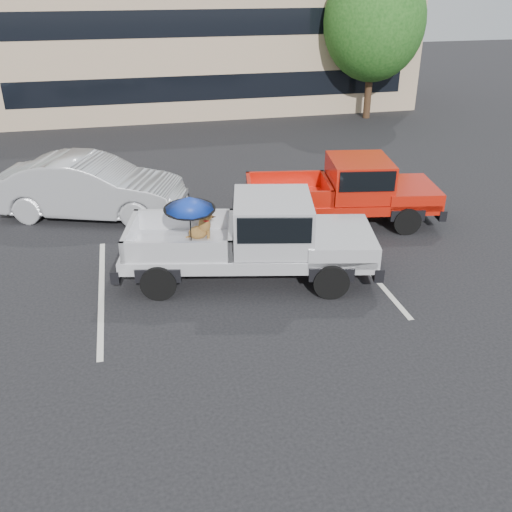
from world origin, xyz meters
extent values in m
plane|color=black|center=(0.00, 0.00, 0.00)|extent=(90.00, 90.00, 0.00)
cube|color=silver|center=(-3.00, 2.00, 0.00)|extent=(0.12, 5.00, 0.01)
cube|color=silver|center=(3.00, 2.00, 0.00)|extent=(0.12, 5.00, 0.01)
cube|color=tan|center=(2.00, 21.00, 3.00)|extent=(20.00, 8.00, 6.00)
cube|color=black|center=(2.00, 17.02, 1.50)|extent=(18.00, 0.08, 1.10)
cube|color=black|center=(2.00, 17.02, 4.20)|extent=(18.00, 0.08, 1.10)
cylinder|color=#332114|center=(9.00, 16.00, 1.36)|extent=(0.32, 0.32, 2.73)
ellipsoid|color=#184714|center=(9.00, 16.00, 4.22)|extent=(4.46, 4.46, 5.13)
cylinder|color=#332114|center=(6.00, 24.00, 1.43)|extent=(0.32, 0.32, 2.86)
ellipsoid|color=#184714|center=(6.00, 24.00, 4.42)|extent=(4.68, 4.68, 5.38)
cylinder|color=black|center=(-1.78, 1.49, 0.38)|extent=(0.80, 0.43, 0.76)
cylinder|color=black|center=(-1.40, 3.29, 0.38)|extent=(0.80, 0.43, 0.76)
cylinder|color=black|center=(1.74, 0.73, 0.38)|extent=(0.80, 0.43, 0.76)
cylinder|color=black|center=(2.12, 2.53, 0.38)|extent=(0.80, 0.43, 0.76)
cube|color=silver|center=(0.22, 2.00, 0.67)|extent=(5.67, 3.01, 0.28)
cube|color=silver|center=(2.17, 1.58, 0.88)|extent=(1.87, 2.19, 0.46)
cube|color=black|center=(2.91, 1.42, 0.50)|extent=(0.61, 1.96, 0.30)
cube|color=black|center=(-2.47, 2.58, 0.50)|extent=(0.59, 1.95, 0.28)
cube|color=silver|center=(0.76, 1.88, 1.35)|extent=(2.00, 2.15, 1.05)
cube|color=black|center=(0.76, 1.88, 1.55)|extent=(1.88, 2.21, 0.55)
cube|color=black|center=(-1.20, 2.31, 0.73)|extent=(2.64, 2.28, 0.10)
cube|color=silver|center=(-1.01, 3.16, 1.03)|extent=(2.27, 0.58, 0.50)
cube|color=silver|center=(-1.38, 1.46, 1.03)|extent=(2.27, 0.58, 0.50)
cube|color=silver|center=(-2.27, 2.54, 1.03)|extent=(0.49, 1.82, 0.50)
cube|color=silver|center=(-0.12, 2.07, 1.03)|extent=(0.49, 1.82, 0.50)
ellipsoid|color=brown|center=(-0.78, 2.61, 0.92)|extent=(0.50, 0.44, 0.29)
cylinder|color=brown|center=(-0.57, 2.49, 0.89)|extent=(0.06, 0.06, 0.22)
cylinder|color=brown|center=(-0.54, 2.63, 0.89)|extent=(0.06, 0.06, 0.22)
ellipsoid|color=brown|center=(-0.63, 2.58, 1.10)|extent=(0.32, 0.30, 0.39)
cylinder|color=red|center=(-0.61, 2.57, 1.23)|extent=(0.19, 0.19, 0.04)
sphere|color=brown|center=(-0.55, 2.56, 1.32)|extent=(0.21, 0.21, 0.21)
cone|color=black|center=(-0.44, 2.54, 1.30)|extent=(0.16, 0.13, 0.10)
cone|color=black|center=(-0.58, 2.51, 1.43)|extent=(0.07, 0.07, 0.11)
cone|color=black|center=(-0.56, 2.62, 1.43)|extent=(0.07, 0.07, 0.11)
cylinder|color=brown|center=(-0.94, 2.64, 0.83)|extent=(0.26, 0.05, 0.09)
cylinder|color=black|center=(-1.00, 2.08, 1.31)|extent=(0.02, 0.10, 1.05)
cone|color=#112E9C|center=(-1.00, 2.08, 1.85)|extent=(1.10, 1.12, 0.36)
cylinder|color=black|center=(-1.00, 2.08, 2.01)|extent=(0.02, 0.02, 0.10)
cylinder|color=black|center=(-1.00, 2.08, 1.72)|extent=(1.10, 1.10, 0.09)
cylinder|color=black|center=(1.41, 3.93, 0.36)|extent=(0.75, 0.38, 0.72)
cylinder|color=black|center=(1.70, 5.65, 0.36)|extent=(0.75, 0.38, 0.72)
cylinder|color=black|center=(4.77, 3.37, 0.36)|extent=(0.75, 0.38, 0.72)
cylinder|color=black|center=(5.06, 5.09, 0.36)|extent=(0.75, 0.38, 0.72)
cube|color=red|center=(3.28, 4.50, 0.63)|extent=(5.33, 2.63, 0.26)
cube|color=red|center=(5.15, 4.19, 0.83)|extent=(1.70, 2.02, 0.43)
cube|color=black|center=(5.85, 4.07, 0.47)|extent=(0.49, 1.86, 0.28)
cube|color=black|center=(0.72, 4.93, 0.47)|extent=(0.47, 1.86, 0.26)
cube|color=red|center=(3.80, 4.41, 1.28)|extent=(1.83, 1.97, 0.99)
cube|color=black|center=(3.80, 4.41, 1.47)|extent=(1.70, 2.04, 0.52)
cube|color=black|center=(1.93, 4.73, 0.69)|extent=(2.43, 2.07, 0.09)
cube|color=red|center=(2.07, 5.54, 0.97)|extent=(2.16, 0.45, 0.47)
cube|color=red|center=(1.79, 3.91, 0.97)|extent=(2.16, 0.45, 0.47)
cube|color=red|center=(0.90, 4.90, 0.97)|extent=(0.38, 1.73, 0.47)
cube|color=red|center=(2.96, 4.55, 0.97)|extent=(0.38, 1.73, 0.47)
imported|color=#AAADB1|center=(-3.24, 6.50, 0.84)|extent=(5.41, 3.37, 1.68)
camera|label=1|loc=(-2.15, -9.08, 6.19)|focal=40.00mm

